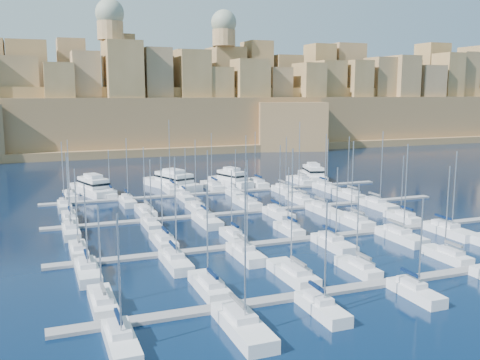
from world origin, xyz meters
name	(u,v)px	position (x,y,z in m)	size (l,w,h in m)	color
ground	(280,223)	(0.00, 0.00, 0.00)	(600.00, 600.00, 0.00)	black
pontoon_near	(395,281)	(0.00, -34.00, 0.20)	(84.00, 2.00, 0.40)	slate
pontoon_mid_near	(312,238)	(0.00, -12.00, 0.20)	(84.00, 2.00, 0.40)	slate
pontoon_mid_far	(259,211)	(0.00, 10.00, 0.20)	(84.00, 2.00, 0.40)	slate
pontoon_far	(223,192)	(0.00, 32.00, 0.20)	(84.00, 2.00, 0.40)	slate
sailboat_0	(102,302)	(-35.77, -28.78, 0.72)	(2.60, 8.65, 11.93)	silver
sailboat_1	(209,286)	(-23.06, -28.46, 0.74)	(2.79, 9.30, 13.53)	silver
sailboat_2	(293,273)	(-11.53, -28.07, 0.78)	(3.03, 10.09, 17.28)	silver
sailboat_3	(358,268)	(-2.25, -29.04, 0.72)	(2.44, 8.14, 12.36)	silver
sailboat_4	(447,255)	(12.82, -28.95, 0.74)	(2.49, 8.32, 13.98)	silver
sailboat_6	(121,341)	(-35.33, -39.34, 0.74)	(2.67, 8.90, 13.51)	silver
sailboat_7	(243,325)	(-23.35, -40.30, 0.78)	(3.26, 10.86, 17.12)	silver
sailboat_8	(322,308)	(-13.61, -39.15, 0.73)	(2.55, 8.51, 13.10)	silver
sailboat_9	(415,292)	(-0.93, -38.95, 0.72)	(2.44, 8.12, 12.41)	silver
sailboat_12	(79,250)	(-36.65, -7.09, 0.73)	(2.41, 8.04, 13.22)	silver
sailboat_13	(163,240)	(-23.62, -6.47, 0.75)	(2.79, 9.29, 14.35)	silver
sailboat_14	(233,235)	(-12.22, -7.36, 0.71)	(2.24, 7.48, 11.82)	silver
sailboat_15	(289,229)	(-1.76, -7.14, 0.71)	(2.38, 7.92, 11.72)	silver
sailboat_16	(353,221)	(11.78, -6.02, 0.77)	(3.06, 10.21, 15.63)	silver
sailboat_17	(403,217)	(22.13, -6.92, 0.73)	(2.51, 8.37, 12.63)	silver
sailboat_18	(88,272)	(-36.31, -17.59, 0.74)	(2.82, 9.41, 12.76)	silver
sailboat_19	(176,261)	(-24.50, -17.60, 0.76)	(2.83, 9.42, 15.71)	silver
sailboat_20	(245,253)	(-14.03, -17.66, 0.75)	(2.87, 9.55, 14.87)	silver
sailboat_21	(333,243)	(0.69, -17.73, 0.74)	(2.91, 9.69, 13.08)	silver
sailboat_22	(401,236)	(13.17, -18.02, 0.77)	(3.09, 10.29, 16.21)	silver
sailboat_23	(449,231)	(23.06, -18.07, 0.76)	(3.12, 10.39, 14.68)	silver
sailboat_24	(69,218)	(-36.56, 15.15, 0.73)	(2.56, 8.52, 13.35)	silver
sailboat_25	(146,211)	(-22.12, 15.60, 0.74)	(2.83, 9.43, 13.76)	silver
sailboat_26	(197,208)	(-11.71, 15.19, 0.75)	(2.58, 8.59, 14.87)	silver
sailboat_27	(247,203)	(-0.34, 15.99, 0.76)	(3.07, 10.22, 15.38)	silver
sailboat_28	(300,199)	(11.98, 15.37, 0.75)	(2.69, 8.98, 14.44)	silver
sailboat_29	(349,195)	(24.81, 15.74, 0.75)	(2.92, 9.72, 14.39)	silver
sailboat_30	(71,231)	(-36.95, 4.72, 0.74)	(2.64, 8.79, 13.79)	silver
sailboat_31	(151,224)	(-23.21, 5.21, 0.72)	(2.34, 7.79, 12.67)	silver
sailboat_32	(207,220)	(-13.06, 3.99, 0.76)	(3.08, 10.27, 14.05)	silver
sailboat_33	(278,213)	(1.58, 4.41, 0.75)	(2.83, 9.42, 14.43)	silver
sailboat_34	(323,209)	(11.42, 4.25, 0.77)	(2.92, 9.74, 16.26)	silver
sailboat_35	(378,205)	(24.51, 4.10, 0.77)	(3.01, 10.05, 16.45)	silver
sailboat_36	(70,196)	(-35.01, 37.63, 0.75)	(2.85, 9.49, 13.79)	silver
sailboat_37	(110,194)	(-26.18, 36.77, 0.71)	(2.32, 7.74, 11.35)	silver
sailboat_38	(171,189)	(-11.50, 37.99, 0.78)	(3.07, 10.22, 17.76)	silver
sailboat_39	(213,186)	(-0.74, 38.20, 0.76)	(3.20, 10.66, 14.35)	silver
sailboat_40	(256,183)	(11.07, 38.13, 0.76)	(3.16, 10.52, 14.36)	silver
sailboat_41	(300,180)	(23.70, 37.91, 0.77)	(3.02, 10.07, 16.63)	silver
sailboat_42	(64,206)	(-36.82, 26.80, 0.74)	(2.58, 8.61, 14.38)	silver
sailboat_43	(128,201)	(-23.80, 26.75, 0.75)	(2.61, 8.71, 14.73)	silver
sailboat_44	(185,197)	(-10.85, 27.21, 0.72)	(2.33, 7.78, 12.19)	silver
sailboat_45	(235,193)	(1.19, 27.39, 0.71)	(2.22, 7.41, 11.34)	silver
sailboat_46	(285,190)	(13.57, 26.33, 0.75)	(2.87, 9.57, 13.91)	silver
sailboat_47	(326,187)	(24.98, 26.51, 0.74)	(2.76, 9.20, 13.10)	silver
motor_yacht_a	(93,187)	(-29.57, 41.50, 1.73)	(9.62, 17.36, 5.25)	silver
motor_yacht_b	(173,182)	(-9.83, 42.70, 1.73)	(11.45, 19.94, 5.25)	silver
motor_yacht_c	(231,180)	(4.90, 40.31, 1.73)	(8.54, 14.76, 5.25)	silver
motor_yacht_d	(313,174)	(29.11, 40.77, 1.73)	(7.97, 15.76, 5.25)	silver
fortified_city	(132,113)	(-0.19, 155.26, 14.74)	(460.00, 108.95, 59.52)	brown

